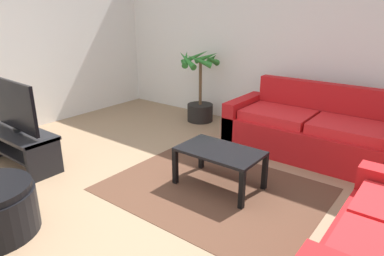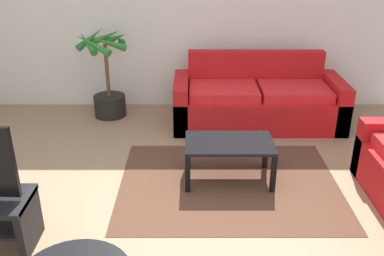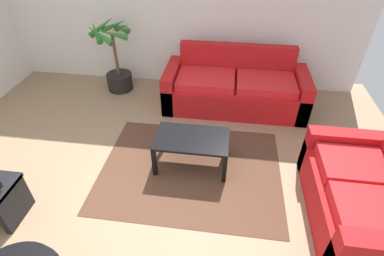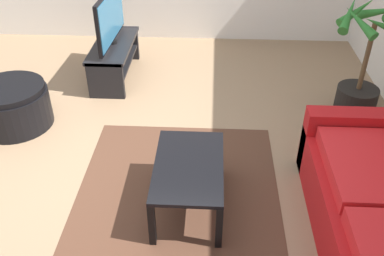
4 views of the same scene
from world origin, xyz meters
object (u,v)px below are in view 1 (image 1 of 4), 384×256
couch_main (312,133)px  potted_palm (200,93)px  tv (13,105)px  coffee_table (220,155)px  tv_stand (20,143)px

couch_main → potted_palm: potted_palm is taller
tv → potted_palm: potted_palm is taller
coffee_table → potted_palm: potted_palm is taller
tv_stand → coffee_table: tv_stand is taller
couch_main → coffee_table: bearing=-108.6°
couch_main → coffee_table: size_ratio=2.48×
potted_palm → couch_main: bearing=-7.4°
tv → couch_main: bearing=42.9°
coffee_table → couch_main: bearing=71.4°
couch_main → tv: size_ratio=2.13×
tv_stand → tv: tv is taller
tv → potted_palm: (0.66, 2.74, -0.29)m
couch_main → tv_stand: size_ratio=1.98×
coffee_table → tv_stand: bearing=-154.7°
tv_stand → potted_palm: bearing=76.4°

